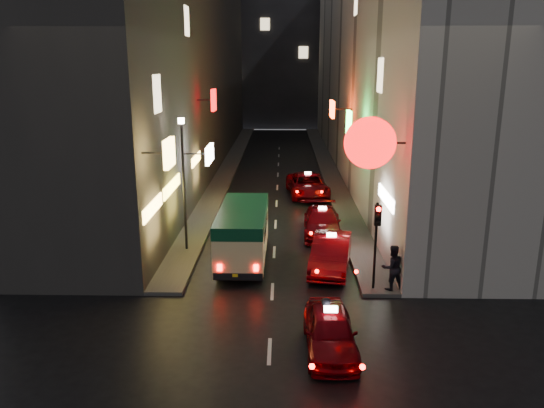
# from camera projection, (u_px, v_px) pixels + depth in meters

# --- Properties ---
(building_left) EXTENTS (7.51, 52.00, 18.00)m
(building_left) POSITION_uv_depth(u_px,v_px,m) (181.00, 59.00, 43.46)
(building_left) COLOR #33302E
(building_left) RESTS_ON ground
(building_right) EXTENTS (8.31, 52.00, 18.00)m
(building_right) POSITION_uv_depth(u_px,v_px,m) (377.00, 59.00, 43.14)
(building_right) COLOR beige
(building_right) RESTS_ON ground
(building_far) EXTENTS (30.00, 10.00, 22.00)m
(building_far) POSITION_uv_depth(u_px,v_px,m) (281.00, 46.00, 73.68)
(building_far) COLOR #35353A
(building_far) RESTS_ON ground
(sidewalk_left) EXTENTS (1.50, 52.00, 0.15)m
(sidewalk_left) POSITION_uv_depth(u_px,v_px,m) (229.00, 167.00, 45.71)
(sidewalk_left) COLOR #494744
(sidewalk_left) RESTS_ON ground
(sidewalk_right) EXTENTS (1.50, 52.00, 0.15)m
(sidewalk_right) POSITION_uv_depth(u_px,v_px,m) (328.00, 167.00, 45.54)
(sidewalk_right) COLOR #494744
(sidewalk_right) RESTS_ON ground
(minibus) EXTENTS (2.09, 5.88, 2.52)m
(minibus) POSITION_uv_depth(u_px,v_px,m) (243.00, 229.00, 23.70)
(minibus) COLOR beige
(minibus) RESTS_ON ground
(taxi_near) EXTENTS (2.07, 4.90, 1.72)m
(taxi_near) POSITION_uv_depth(u_px,v_px,m) (330.00, 328.00, 16.55)
(taxi_near) COLOR #650209
(taxi_near) RESTS_ON ground
(taxi_second) EXTENTS (3.12, 5.76, 1.91)m
(taxi_second) POSITION_uv_depth(u_px,v_px,m) (331.00, 250.00, 23.09)
(taxi_second) COLOR #650209
(taxi_second) RESTS_ON ground
(taxi_third) EXTENTS (2.22, 5.05, 1.75)m
(taxi_third) POSITION_uv_depth(u_px,v_px,m) (322.00, 220.00, 27.75)
(taxi_third) COLOR #650209
(taxi_third) RESTS_ON ground
(taxi_far) EXTENTS (2.81, 5.69, 1.92)m
(taxi_far) POSITION_uv_depth(u_px,v_px,m) (308.00, 183.00, 35.78)
(taxi_far) COLOR #650209
(taxi_far) RESTS_ON ground
(pedestrian_crossing) EXTENTS (0.45, 0.65, 1.87)m
(pedestrian_crossing) POSITION_uv_depth(u_px,v_px,m) (327.00, 319.00, 16.79)
(pedestrian_crossing) COLOR black
(pedestrian_crossing) RESTS_ON ground
(pedestrian_sidewalk) EXTENTS (0.88, 0.67, 2.07)m
(pedestrian_sidewalk) POSITION_uv_depth(u_px,v_px,m) (392.00, 265.00, 20.62)
(pedestrian_sidewalk) COLOR black
(pedestrian_sidewalk) RESTS_ON sidewalk_right
(traffic_light) EXTENTS (0.26, 0.43, 3.50)m
(traffic_light) POSITION_uv_depth(u_px,v_px,m) (377.00, 228.00, 20.22)
(traffic_light) COLOR black
(traffic_light) RESTS_ON sidewalk_right
(lamp_post) EXTENTS (0.28, 0.28, 6.22)m
(lamp_post) POSITION_uv_depth(u_px,v_px,m) (184.00, 176.00, 24.48)
(lamp_post) COLOR black
(lamp_post) RESTS_ON sidewalk_left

